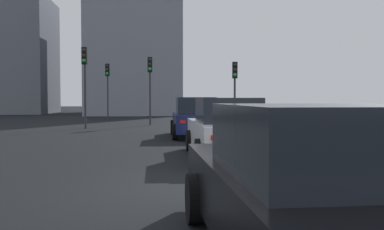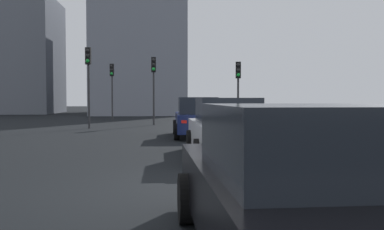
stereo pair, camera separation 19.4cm
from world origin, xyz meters
The scene contains 10 objects.
ground_plane centered at (0.00, 0.00, -0.10)m, with size 160.00×160.00×0.20m, color black.
car_navy_left_lead centered at (9.87, -1.58, 0.78)m, with size 4.32×2.01×1.65m.
car_white_left_second centered at (3.90, -1.83, 0.77)m, with size 4.31×1.96×1.61m.
car_black_left_third centered at (-3.35, -1.35, 0.74)m, with size 4.70×2.14×1.54m.
traffic_light_near_left centered at (17.53, 0.36, 2.94)m, with size 0.32×0.28×4.08m.
traffic_light_near_right centered at (14.98, -4.30, 2.60)m, with size 0.33×0.30×3.61m.
traffic_light_far_left centered at (23.01, 3.48, 2.97)m, with size 0.32×0.30×4.13m.
traffic_light_far_right centered at (14.97, 3.77, 3.09)m, with size 0.32×0.30×4.31m.
building_facade_left centered at (37.43, 2.00, 6.65)m, with size 14.73×9.07×13.29m, color gray.
building_facade_center centered at (38.91, 16.00, 6.21)m, with size 8.68×9.33×12.43m, color slate.
Camera 2 is at (-6.98, -0.06, 1.59)m, focal length 37.97 mm.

